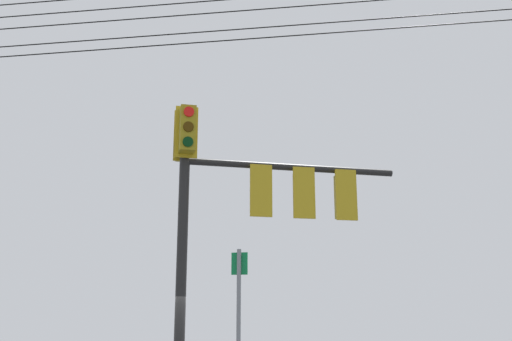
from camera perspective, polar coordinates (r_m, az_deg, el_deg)
The scene contains 3 objects.
signal_mast_assembly at distance 11.79m, azimuth -1.52°, elevation -2.57°, with size 4.34×2.25×6.16m.
route_sign_primary at distance 9.92m, azimuth -1.66°, elevation -15.20°, with size 0.27×0.10×3.20m.
overhead_wire_span at distance 12.92m, azimuth -2.32°, elevation 15.22°, with size 19.39×1.67×2.18m.
Camera 1 is at (3.33, -11.39, 1.97)m, focal length 42.28 mm.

